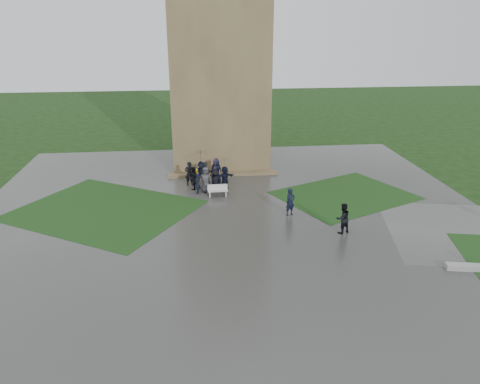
{
  "coord_description": "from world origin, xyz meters",
  "views": [
    {
      "loc": [
        -2.53,
        -25.84,
        12.15
      ],
      "look_at": [
        0.63,
        3.36,
        1.2
      ],
      "focal_mm": 35.0,
      "sensor_mm": 36.0,
      "label": 1
    }
  ],
  "objects": [
    {
      "name": "visitor_cluster",
      "position": [
        -1.22,
        8.04,
        1.11
      ],
      "size": [
        3.87,
        3.6,
        2.63
      ],
      "color": "black",
      "rests_on": "plaza"
    },
    {
      "name": "pedestrian_near",
      "position": [
        6.31,
        -1.11,
        0.96
      ],
      "size": [
        1.04,
        0.8,
        1.88
      ],
      "primitive_type": "imported",
      "rotation": [
        0.0,
        0.0,
        3.49
      ],
      "color": "black",
      "rests_on": "plaza"
    },
    {
      "name": "tower",
      "position": [
        0.0,
        15.0,
        9.0
      ],
      "size": [
        8.0,
        8.0,
        18.0
      ],
      "primitive_type": "cube",
      "color": "brown",
      "rests_on": "ground"
    },
    {
      "name": "pedestrian_mid",
      "position": [
        3.76,
        1.87,
        0.93
      ],
      "size": [
        0.78,
        0.67,
        1.82
      ],
      "primitive_type": "imported",
      "rotation": [
        0.0,
        0.0,
        0.41
      ],
      "color": "black",
      "rests_on": "plaza"
    },
    {
      "name": "lawn_inset_left",
      "position": [
        -8.5,
        4.0,
        0.03
      ],
      "size": [
        14.1,
        13.46,
        0.01
      ],
      "primitive_type": "cube",
      "rotation": [
        0.0,
        0.0,
        -0.56
      ],
      "color": "#163613",
      "rests_on": "plaza"
    },
    {
      "name": "ground",
      "position": [
        0.0,
        0.0,
        0.0
      ],
      "size": [
        120.0,
        120.0,
        0.0
      ],
      "primitive_type": "plane",
      "color": "black"
    },
    {
      "name": "plaza",
      "position": [
        0.0,
        2.0,
        0.01
      ],
      "size": [
        34.0,
        34.0,
        0.02
      ],
      "primitive_type": "cube",
      "color": "#343432",
      "rests_on": "ground"
    },
    {
      "name": "tower_plinth",
      "position": [
        0.0,
        10.6,
        0.13
      ],
      "size": [
        9.0,
        0.8,
        0.22
      ],
      "primitive_type": "cube",
      "color": "brown",
      "rests_on": "plaza"
    },
    {
      "name": "bench",
      "position": [
        -0.73,
        5.87,
        0.45
      ],
      "size": [
        1.46,
        0.47,
        0.85
      ],
      "rotation": [
        0.0,
        0.0,
        0.01
      ],
      "color": "beige",
      "rests_on": "plaza"
    },
    {
      "name": "lawn_inset_right",
      "position": [
        8.5,
        5.0,
        0.03
      ],
      "size": [
        11.12,
        10.15,
        0.01
      ],
      "primitive_type": "cube",
      "rotation": [
        0.0,
        0.0,
        0.44
      ],
      "color": "#163613",
      "rests_on": "plaza"
    }
  ]
}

